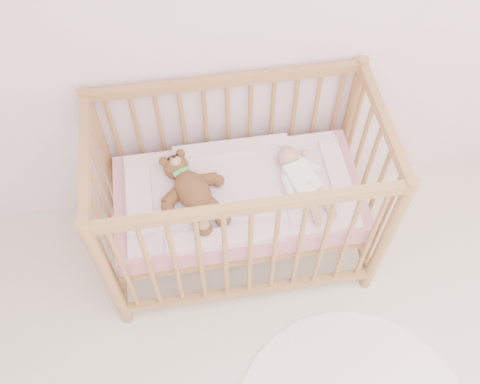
{
  "coord_description": "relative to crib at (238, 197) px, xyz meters",
  "views": [
    {
      "loc": [
        -0.5,
        0.16,
        2.74
      ],
      "look_at": [
        -0.29,
        1.55,
        0.62
      ],
      "focal_mm": 40.0,
      "sensor_mm": 36.0,
      "label": 1
    }
  ],
  "objects": [
    {
      "name": "mattress",
      "position": [
        0.0,
        0.0,
        -0.01
      ],
      "size": [
        1.22,
        0.62,
        0.13
      ],
      "primitive_type": "cube",
      "color": "#CB7F8B",
      "rests_on": "crib"
    },
    {
      "name": "blanket",
      "position": [
        0.0,
        0.0,
        0.06
      ],
      "size": [
        1.1,
        0.58,
        0.06
      ],
      "primitive_type": null,
      "color": "#E9A0C0",
      "rests_on": "mattress"
    },
    {
      "name": "crib",
      "position": [
        0.0,
        0.0,
        0.0
      ],
      "size": [
        1.36,
        0.76,
        1.0
      ],
      "primitive_type": null,
      "color": "tan",
      "rests_on": "floor"
    },
    {
      "name": "teddy_bear",
      "position": [
        -0.22,
        -0.02,
        0.15
      ],
      "size": [
        0.52,
        0.59,
        0.14
      ],
      "primitive_type": null,
      "rotation": [
        0.0,
        0.0,
        0.4
      ],
      "color": "brown",
      "rests_on": "blanket"
    },
    {
      "name": "baby",
      "position": [
        0.31,
        -0.02,
        0.14
      ],
      "size": [
        0.36,
        0.53,
        0.12
      ],
      "primitive_type": null,
      "rotation": [
        0.0,
        0.0,
        0.29
      ],
      "color": "white",
      "rests_on": "blanket"
    }
  ]
}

